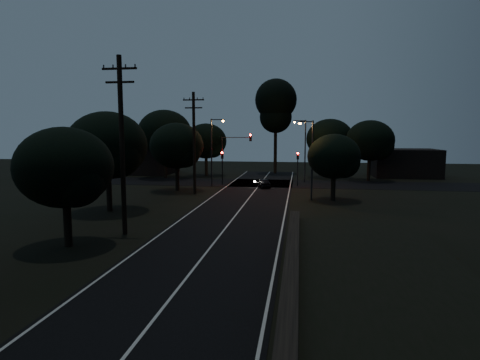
% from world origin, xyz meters
% --- Properties ---
extents(road_surface, '(60.00, 70.00, 0.03)m').
position_xyz_m(road_surface, '(0.00, 31.12, 0.01)').
color(road_surface, black).
rests_on(road_surface, ground).
extents(retaining_wall, '(6.93, 26.00, 1.60)m').
position_xyz_m(retaining_wall, '(7.74, 3.00, 0.62)').
color(retaining_wall, black).
rests_on(retaining_wall, ground).
extents(utility_pole_mid, '(2.20, 0.30, 11.00)m').
position_xyz_m(utility_pole_mid, '(-6.00, 15.00, 5.74)').
color(utility_pole_mid, black).
rests_on(utility_pole_mid, ground).
extents(utility_pole_far, '(2.20, 0.30, 10.50)m').
position_xyz_m(utility_pole_far, '(-6.00, 32.00, 5.48)').
color(utility_pole_far, black).
rests_on(utility_pole_far, ground).
extents(tree_left_b, '(5.27, 5.27, 6.70)m').
position_xyz_m(tree_left_b, '(-7.81, 11.89, 4.34)').
color(tree_left_b, black).
rests_on(tree_left_b, ground).
extents(tree_left_c, '(6.39, 6.39, 8.07)m').
position_xyz_m(tree_left_c, '(-10.27, 21.87, 5.22)').
color(tree_left_c, black).
rests_on(tree_left_c, ground).
extents(tree_left_d, '(5.87, 5.87, 7.45)m').
position_xyz_m(tree_left_d, '(-8.29, 33.88, 4.83)').
color(tree_left_d, black).
rests_on(tree_left_d, ground).
extents(tree_far_nw, '(6.12, 6.12, 7.75)m').
position_xyz_m(tree_far_nw, '(-8.78, 49.88, 5.02)').
color(tree_far_nw, black).
rests_on(tree_far_nw, ground).
extents(tree_far_w, '(7.51, 7.51, 9.57)m').
position_xyz_m(tree_far_w, '(-13.73, 45.85, 6.22)').
color(tree_far_w, black).
rests_on(tree_far_w, ground).
extents(tree_far_ne, '(6.59, 6.59, 8.34)m').
position_xyz_m(tree_far_ne, '(9.23, 49.87, 5.39)').
color(tree_far_ne, black).
rests_on(tree_far_ne, ground).
extents(tree_far_e, '(6.33, 6.33, 8.04)m').
position_xyz_m(tree_far_e, '(14.22, 46.87, 5.21)').
color(tree_far_e, black).
rests_on(tree_far_e, ground).
extents(tree_right_a, '(4.93, 4.93, 6.27)m').
position_xyz_m(tree_right_a, '(8.17, 29.90, 4.06)').
color(tree_right_a, black).
rests_on(tree_right_a, ground).
extents(tall_pine, '(6.47, 6.47, 14.70)m').
position_xyz_m(tall_pine, '(1.00, 55.00, 10.60)').
color(tall_pine, black).
rests_on(tall_pine, ground).
extents(building_left, '(10.00, 8.00, 4.40)m').
position_xyz_m(building_left, '(-20.00, 52.00, 2.20)').
color(building_left, black).
rests_on(building_left, ground).
extents(building_right, '(9.00, 7.00, 4.00)m').
position_xyz_m(building_right, '(20.00, 53.00, 2.00)').
color(building_right, black).
rests_on(building_right, ground).
extents(signal_left, '(0.28, 0.35, 4.10)m').
position_xyz_m(signal_left, '(-4.60, 39.99, 2.84)').
color(signal_left, black).
rests_on(signal_left, ground).
extents(signal_right, '(0.28, 0.35, 4.10)m').
position_xyz_m(signal_right, '(4.60, 39.99, 2.84)').
color(signal_right, black).
rests_on(signal_right, ground).
extents(signal_mast, '(3.70, 0.35, 6.25)m').
position_xyz_m(signal_mast, '(-2.91, 39.99, 4.34)').
color(signal_mast, black).
rests_on(signal_mast, ground).
extents(streetlight_a, '(1.66, 0.26, 8.00)m').
position_xyz_m(streetlight_a, '(-5.31, 38.00, 4.64)').
color(streetlight_a, black).
rests_on(streetlight_a, ground).
extents(streetlight_b, '(1.66, 0.26, 8.00)m').
position_xyz_m(streetlight_b, '(5.31, 44.00, 4.64)').
color(streetlight_b, black).
rests_on(streetlight_b, ground).
extents(streetlight_c, '(1.46, 0.26, 7.50)m').
position_xyz_m(streetlight_c, '(5.83, 30.00, 4.35)').
color(streetlight_c, black).
rests_on(streetlight_c, ground).
extents(car, '(2.33, 3.38, 1.07)m').
position_xyz_m(car, '(0.63, 37.95, 0.53)').
color(car, black).
rests_on(car, ground).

